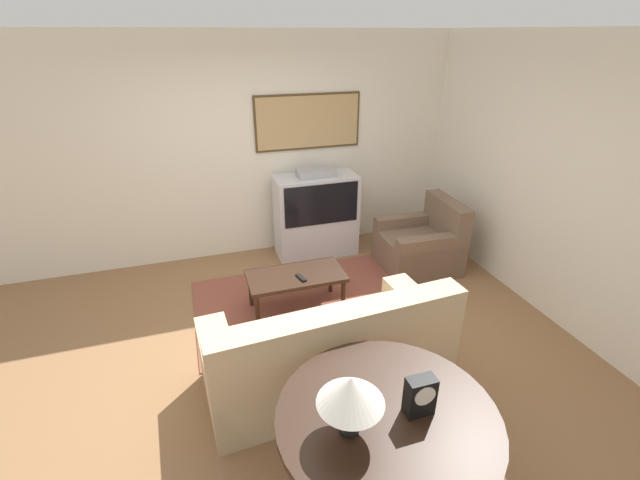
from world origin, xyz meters
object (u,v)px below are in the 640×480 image
object	(u,v)px
table_lamp	(351,391)
console_table	(387,423)
armchair	(421,246)
coffee_table	(296,278)
tv	(316,215)
couch	(329,353)
mantel_clock	(420,396)

from	to	relation	value
table_lamp	console_table	bearing A→B (deg)	7.02
armchair	coffee_table	xyz separation A→B (m)	(-1.70, -0.43, 0.10)
console_table	table_lamp	size ratio (longest dim) A/B	3.39
coffee_table	table_lamp	distance (m)	2.31
armchair	console_table	size ratio (longest dim) A/B	0.73
tv	console_table	world-z (taller)	tv
coffee_table	table_lamp	world-z (taller)	table_lamp
couch	mantel_clock	size ratio (longest dim) A/B	8.39
tv	coffee_table	bearing A→B (deg)	-116.35
armchair	table_lamp	bearing A→B (deg)	-34.77
tv	couch	world-z (taller)	tv
couch	armchair	xyz separation A→B (m)	(1.72, 1.54, -0.04)
tv	mantel_clock	xyz separation A→B (m)	(-0.45, -3.38, 0.34)
tv	mantel_clock	bearing A→B (deg)	-97.65
coffee_table	console_table	xyz separation A→B (m)	(-0.04, -2.17, 0.32)
couch	mantel_clock	xyz separation A→B (m)	(0.15, -1.08, 0.56)
console_table	mantel_clock	world-z (taller)	mantel_clock
armchair	table_lamp	world-z (taller)	table_lamp
tv	mantel_clock	world-z (taller)	tv
table_lamp	mantel_clock	world-z (taller)	table_lamp
table_lamp	mantel_clock	bearing A→B (deg)	-0.17
armchair	coffee_table	world-z (taller)	armchair
mantel_clock	tv	bearing A→B (deg)	82.35
couch	armchair	size ratio (longest dim) A/B	2.20
couch	table_lamp	size ratio (longest dim) A/B	5.42
tv	armchair	bearing A→B (deg)	-33.96
couch	coffee_table	distance (m)	1.12
armchair	table_lamp	size ratio (longest dim) A/B	2.46
tv	coffee_table	size ratio (longest dim) A/B	1.16
tv	coffee_table	distance (m)	1.32
console_table	mantel_clock	bearing A→B (deg)	-10.49
armchair	console_table	world-z (taller)	armchair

